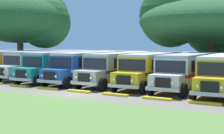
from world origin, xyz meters
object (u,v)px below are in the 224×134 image
Objects in this scene: parked_bus_slot_2 at (63,64)px; parked_bus_slot_5 at (153,67)px; parked_bus_slot_3 at (89,65)px; parked_bus_slot_0 at (22,62)px; broad_shade_tree at (217,19)px; secondary_tree at (26,19)px; parked_bus_slot_4 at (122,66)px; parked_bus_slot_1 at (43,63)px; parked_bus_slot_6 at (188,69)px.

parked_bus_slot_5 is (9.45, 0.56, 0.00)m from parked_bus_slot_2.
parked_bus_slot_0 is at bearing -94.68° from parked_bus_slot_3.
broad_shade_tree is at bearing 146.22° from parked_bus_slot_3.
secondary_tree is (-4.26, 5.04, 5.13)m from parked_bus_slot_0.
parked_bus_slot_2 is at bearing 85.05° from parked_bus_slot_0.
secondary_tree reaches higher than parked_bus_slot_4.
broad_shade_tree is 23.48m from secondary_tree.
parked_bus_slot_1 and parked_bus_slot_5 have the same top height.
parked_bus_slot_0 and parked_bus_slot_6 have the same top height.
parked_bus_slot_1 is at bearing -93.73° from parked_bus_slot_5.
secondary_tree is at bearing -139.45° from parked_bus_slot_0.
parked_bus_slot_2 is 18.54m from broad_shade_tree.
secondary_tree is at bearing -105.34° from parked_bus_slot_4.
parked_bus_slot_0 is at bearing -93.20° from parked_bus_slot_5.
secondary_tree is at bearing -123.15° from parked_bus_slot_1.
parked_bus_slot_2 is at bearing -84.15° from parked_bus_slot_4.
parked_bus_slot_2 is (6.22, -0.57, 0.00)m from parked_bus_slot_0.
parked_bus_slot_4 is 18.45m from secondary_tree.
parked_bus_slot_0 is 8.36m from secondary_tree.
parked_bus_slot_0 is at bearing -96.58° from parked_bus_slot_2.
broad_shade_tree reaches higher than parked_bus_slot_2.
parked_bus_slot_4 is at bearing 95.14° from parked_bus_slot_3.
broad_shade_tree is at bearing 132.17° from parked_bus_slot_1.
parked_bus_slot_2 is 12.95m from secondary_tree.
parked_bus_slot_5 and parked_bus_slot_6 have the same top height.
parked_bus_slot_2 is 6.50m from parked_bus_slot_4.
parked_bus_slot_2 and parked_bus_slot_3 have the same top height.
parked_bus_slot_3 is 1.00× the size of parked_bus_slot_6.
parked_bus_slot_1 is 1.00× the size of parked_bus_slot_3.
parked_bus_slot_5 is (6.39, 0.47, 0.00)m from parked_bus_slot_3.
parked_bus_slot_4 is 0.81× the size of secondary_tree.
parked_bus_slot_0 is 1.00× the size of parked_bus_slot_6.
parked_bus_slot_3 is 3.44m from parked_bus_slot_4.
parked_bus_slot_4 is 2.97m from parked_bus_slot_5.
broad_shade_tree is at bearing 126.67° from parked_bus_slot_0.
parked_bus_slot_4 and parked_bus_slot_5 have the same top height.
parked_bus_slot_1 is 1.00× the size of parked_bus_slot_5.
parked_bus_slot_2 and parked_bus_slot_5 have the same top height.
parked_bus_slot_2 and parked_bus_slot_4 have the same top height.
parked_bus_slot_5 is at bearing 92.50° from parked_bus_slot_4.
parked_bus_slot_0 is 9.30m from parked_bus_slot_3.
parked_bus_slot_3 is at bearing -81.73° from parked_bus_slot_4.
parked_bus_slot_1 is at bearing -103.54° from parked_bus_slot_2.
parked_bus_slot_2 is at bearing 78.57° from parked_bus_slot_1.
broad_shade_tree is (8.50, 13.58, 4.81)m from parked_bus_slot_3.
parked_bus_slot_1 is at bearing 92.46° from parked_bus_slot_0.
parked_bus_slot_2 is 3.07m from parked_bus_slot_3.
parked_bus_slot_5 is (2.97, 0.06, 0.00)m from parked_bus_slot_4.
broad_shade_tree reaches higher than parked_bus_slot_3.
parked_bus_slot_3 is at bearing 85.36° from parked_bus_slot_1.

